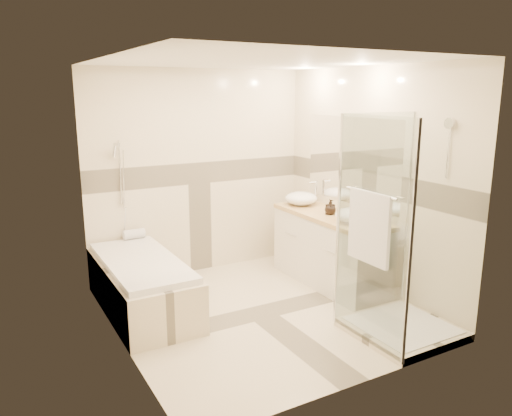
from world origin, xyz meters
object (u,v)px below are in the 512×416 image
amenity_bottle_a (330,207)px  amenity_bottle_b (330,207)px  vessel_sink_near (301,198)px  vanity (330,249)px  vessel_sink_far (353,215)px  shower_enclosure (390,283)px  bathtub (142,283)px

amenity_bottle_a → amenity_bottle_b: amenity_bottle_a is taller
vessel_sink_near → amenity_bottle_a: amenity_bottle_a is taller
vanity → vessel_sink_far: vessel_sink_far is taller
vessel_sink_far → amenity_bottle_b: bearing=90.0°
shower_enclosure → amenity_bottle_b: (0.27, 1.26, 0.43)m
bathtub → amenity_bottle_a: amenity_bottle_a is taller
amenity_bottle_b → vessel_sink_near: bearing=90.0°
shower_enclosure → amenity_bottle_a: bearing=77.9°
vessel_sink_near → amenity_bottle_a: (0.00, -0.59, 0.01)m
vessel_sink_far → amenity_bottle_a: 0.40m
shower_enclosure → vessel_sink_far: (0.27, 0.87, 0.42)m
vessel_sink_far → amenity_bottle_b: 0.40m
vanity → amenity_bottle_a: 0.51m
bathtub → vanity: size_ratio=1.05×
amenity_bottle_b → shower_enclosure: bearing=-102.2°
vanity → vessel_sink_far: size_ratio=4.18×
vessel_sink_near → amenity_bottle_a: 0.59m
bathtub → vanity: 2.18m
vessel_sink_far → amenity_bottle_b: (0.00, 0.40, 0.01)m
bathtub → amenity_bottle_b: size_ratio=10.29×
bathtub → vessel_sink_far: bearing=-19.5°
bathtub → vessel_sink_far: size_ratio=4.39×
bathtub → vessel_sink_near: vessel_sink_near is taller
vanity → amenity_bottle_b: size_ratio=9.81×
vessel_sink_near → amenity_bottle_b: (0.00, -0.59, 0.00)m
amenity_bottle_b → bathtub: bearing=170.5°
amenity_bottle_b → amenity_bottle_a: bearing=90.0°
vessel_sink_far → bathtub: bearing=160.5°
vanity → vessel_sink_far: 0.64m
amenity_bottle_a → amenity_bottle_b: (0.00, -0.00, -0.00)m
shower_enclosure → amenity_bottle_b: shower_enclosure is taller
bathtub → amenity_bottle_a: bearing=-9.4°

